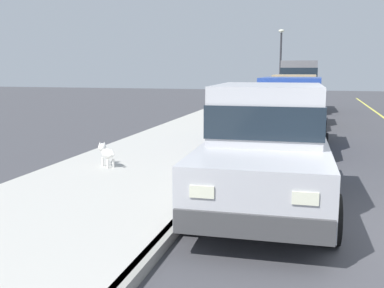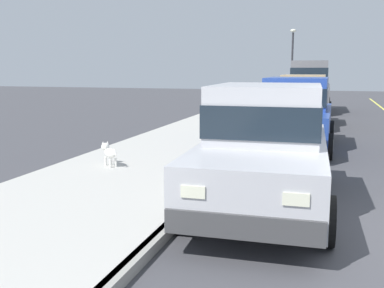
{
  "view_description": "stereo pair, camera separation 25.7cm",
  "coord_description": "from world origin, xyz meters",
  "px_view_note": "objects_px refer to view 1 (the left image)",
  "views": [
    {
      "loc": [
        -1.5,
        -6.02,
        2.17
      ],
      "look_at": [
        -3.52,
        1.51,
        0.85
      ],
      "focal_mm": 42.0,
      "sensor_mm": 36.0,
      "label": 1
    },
    {
      "loc": [
        -1.26,
        -5.95,
        2.17
      ],
      "look_at": [
        -3.52,
        1.51,
        0.85
      ],
      "focal_mm": 42.0,
      "sensor_mm": 36.0,
      "label": 2
    }
  ],
  "objects_px": {
    "dog_white": "(106,153)",
    "street_lamp": "(281,56)",
    "car_silver_sedan": "(267,145)",
    "car_blue_sedan": "(290,112)",
    "car_tan_sedan": "(294,99)",
    "fire_hydrant": "(225,135)",
    "car_grey_van": "(299,84)"
  },
  "relations": [
    {
      "from": "car_blue_sedan",
      "to": "fire_hydrant",
      "type": "distance_m",
      "value": 2.09
    },
    {
      "from": "car_grey_van",
      "to": "street_lamp",
      "type": "bearing_deg",
      "value": 103.39
    },
    {
      "from": "car_tan_sedan",
      "to": "car_grey_van",
      "type": "distance_m",
      "value": 5.79
    },
    {
      "from": "car_silver_sedan",
      "to": "street_lamp",
      "type": "bearing_deg",
      "value": 93.59
    },
    {
      "from": "car_tan_sedan",
      "to": "fire_hydrant",
      "type": "distance_m",
      "value": 6.69
    },
    {
      "from": "dog_white",
      "to": "car_tan_sedan",
      "type": "bearing_deg",
      "value": 69.9
    },
    {
      "from": "dog_white",
      "to": "street_lamp",
      "type": "relative_size",
      "value": 0.14
    },
    {
      "from": "car_silver_sedan",
      "to": "car_blue_sedan",
      "type": "height_order",
      "value": "same"
    },
    {
      "from": "street_lamp",
      "to": "car_tan_sedan",
      "type": "bearing_deg",
      "value": -83.22
    },
    {
      "from": "car_silver_sedan",
      "to": "street_lamp",
      "type": "distance_m",
      "value": 22.31
    },
    {
      "from": "street_lamp",
      "to": "car_grey_van",
      "type": "bearing_deg",
      "value": -76.61
    },
    {
      "from": "street_lamp",
      "to": "dog_white",
      "type": "bearing_deg",
      "value": -95.69
    },
    {
      "from": "car_silver_sedan",
      "to": "dog_white",
      "type": "height_order",
      "value": "car_silver_sedan"
    },
    {
      "from": "car_blue_sedan",
      "to": "street_lamp",
      "type": "bearing_deg",
      "value": 95.03
    },
    {
      "from": "car_grey_van",
      "to": "fire_hydrant",
      "type": "height_order",
      "value": "car_grey_van"
    },
    {
      "from": "car_grey_van",
      "to": "street_lamp",
      "type": "distance_m",
      "value": 5.97
    },
    {
      "from": "dog_white",
      "to": "fire_hydrant",
      "type": "xyz_separation_m",
      "value": [
        1.97,
        2.84,
        0.05
      ]
    },
    {
      "from": "dog_white",
      "to": "street_lamp",
      "type": "height_order",
      "value": "street_lamp"
    },
    {
      "from": "car_silver_sedan",
      "to": "car_grey_van",
      "type": "xyz_separation_m",
      "value": [
        -0.05,
        16.56,
        0.41
      ]
    },
    {
      "from": "dog_white",
      "to": "street_lamp",
      "type": "bearing_deg",
      "value": 84.31
    },
    {
      "from": "car_blue_sedan",
      "to": "car_tan_sedan",
      "type": "distance_m",
      "value": 5.22
    },
    {
      "from": "car_silver_sedan",
      "to": "car_blue_sedan",
      "type": "distance_m",
      "value": 5.57
    },
    {
      "from": "car_blue_sedan",
      "to": "street_lamp",
      "type": "height_order",
      "value": "street_lamp"
    },
    {
      "from": "car_tan_sedan",
      "to": "street_lamp",
      "type": "bearing_deg",
      "value": 96.78
    },
    {
      "from": "dog_white",
      "to": "car_grey_van",
      "type": "bearing_deg",
      "value": 77.32
    },
    {
      "from": "car_blue_sedan",
      "to": "dog_white",
      "type": "relative_size",
      "value": 7.72
    },
    {
      "from": "car_tan_sedan",
      "to": "fire_hydrant",
      "type": "relative_size",
      "value": 6.35
    },
    {
      "from": "street_lamp",
      "to": "fire_hydrant",
      "type": "bearing_deg",
      "value": -90.32
    },
    {
      "from": "car_silver_sedan",
      "to": "car_tan_sedan",
      "type": "bearing_deg",
      "value": 90.2
    },
    {
      "from": "car_grey_van",
      "to": "dog_white",
      "type": "bearing_deg",
      "value": -102.68
    },
    {
      "from": "fire_hydrant",
      "to": "street_lamp",
      "type": "height_order",
      "value": "street_lamp"
    },
    {
      "from": "street_lamp",
      "to": "car_silver_sedan",
      "type": "bearing_deg",
      "value": -86.41
    }
  ]
}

